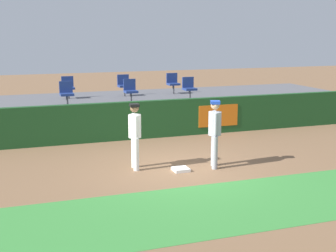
% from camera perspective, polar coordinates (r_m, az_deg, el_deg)
% --- Properties ---
extents(ground_plane, '(60.00, 60.00, 0.00)m').
position_cam_1_polar(ground_plane, '(12.47, 2.09, -5.19)').
color(ground_plane, brown).
extents(grass_foreground_strip, '(18.00, 2.80, 0.01)m').
position_cam_1_polar(grass_foreground_strip, '(10.07, 7.95, -9.40)').
color(grass_foreground_strip, '#388438').
rests_on(grass_foreground_strip, ground_plane).
extents(first_base, '(0.40, 0.40, 0.08)m').
position_cam_1_polar(first_base, '(12.27, 1.55, -5.27)').
color(first_base, white).
rests_on(first_base, ground_plane).
extents(player_fielder_home, '(0.36, 0.54, 1.73)m').
position_cam_1_polar(player_fielder_home, '(12.24, -4.03, -0.69)').
color(player_fielder_home, white).
rests_on(player_fielder_home, ground_plane).
extents(player_runner_visitor, '(0.44, 0.48, 1.79)m').
position_cam_1_polar(player_runner_visitor, '(12.41, 5.68, -0.38)').
color(player_runner_visitor, '#9EA3AD').
rests_on(player_runner_visitor, ground_plane).
extents(field_wall, '(18.00, 0.26, 1.27)m').
position_cam_1_polar(field_wall, '(15.85, -2.91, 0.77)').
color(field_wall, '#19471E').
rests_on(field_wall, ground_plane).
extents(bleacher_platform, '(18.00, 4.80, 1.03)m').
position_cam_1_polar(bleacher_platform, '(18.31, -5.23, 1.79)').
color(bleacher_platform, '#59595E').
rests_on(bleacher_platform, ground_plane).
extents(seat_front_right, '(0.45, 0.44, 0.84)m').
position_cam_1_polar(seat_front_right, '(17.78, 2.57, 4.74)').
color(seat_front_right, '#4C4C51').
rests_on(seat_front_right, bleacher_platform).
extents(seat_back_center, '(0.47, 0.44, 0.84)m').
position_cam_1_polar(seat_back_center, '(18.86, -5.37, 5.09)').
color(seat_back_center, '#4C4C51').
rests_on(seat_back_center, bleacher_platform).
extents(seat_back_right, '(0.47, 0.44, 0.84)m').
position_cam_1_polar(seat_back_right, '(19.46, 0.59, 5.33)').
color(seat_back_right, '#4C4C51').
rests_on(seat_back_right, bleacher_platform).
extents(seat_front_center, '(0.45, 0.44, 0.84)m').
position_cam_1_polar(seat_front_center, '(17.07, -4.58, 4.44)').
color(seat_front_center, '#4C4C51').
rests_on(seat_front_center, bleacher_platform).
extents(seat_front_left, '(0.45, 0.44, 0.84)m').
position_cam_1_polar(seat_front_left, '(16.64, -12.19, 4.04)').
color(seat_front_left, '#4C4C51').
rests_on(seat_front_left, bleacher_platform).
extents(seat_back_left, '(0.45, 0.44, 0.84)m').
position_cam_1_polar(seat_back_left, '(18.45, -12.02, 4.75)').
color(seat_back_left, '#4C4C51').
rests_on(seat_back_left, bleacher_platform).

